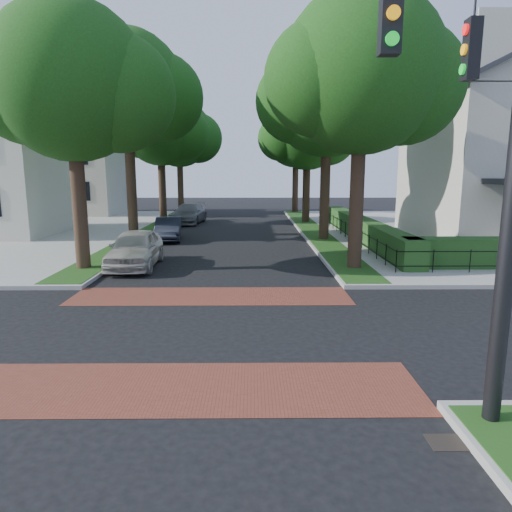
# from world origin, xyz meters

# --- Properties ---
(ground) EXTENTS (120.00, 120.00, 0.00)m
(ground) POSITION_xyz_m (0.00, 0.00, 0.00)
(ground) COLOR black
(ground) RESTS_ON ground
(crosswalk_far) EXTENTS (9.00, 2.20, 0.01)m
(crosswalk_far) POSITION_xyz_m (0.00, 3.20, 0.01)
(crosswalk_far) COLOR brown
(crosswalk_far) RESTS_ON ground
(crosswalk_near) EXTENTS (9.00, 2.20, 0.01)m
(crosswalk_near) POSITION_xyz_m (0.00, -3.20, 0.01)
(crosswalk_near) COLOR brown
(crosswalk_near) RESTS_ON ground
(storm_drain) EXTENTS (0.65, 0.45, 0.01)m
(storm_drain) POSITION_xyz_m (4.30, -5.00, 0.01)
(storm_drain) COLOR black
(storm_drain) RESTS_ON ground
(grass_strip_ne) EXTENTS (1.60, 29.80, 0.02)m
(grass_strip_ne) POSITION_xyz_m (5.40, 19.10, 0.16)
(grass_strip_ne) COLOR #1D4112
(grass_strip_ne) RESTS_ON sidewalk_ne
(grass_strip_nw) EXTENTS (1.60, 29.80, 0.02)m
(grass_strip_nw) POSITION_xyz_m (-5.40, 19.10, 0.16)
(grass_strip_nw) COLOR #1D4112
(grass_strip_nw) RESTS_ON sidewalk_nw
(tree_right_near) EXTENTS (7.75, 6.67, 10.66)m
(tree_right_near) POSITION_xyz_m (5.60, 7.24, 7.63)
(tree_right_near) COLOR black
(tree_right_near) RESTS_ON sidewalk_ne
(tree_right_mid) EXTENTS (8.25, 7.09, 11.22)m
(tree_right_mid) POSITION_xyz_m (5.61, 15.25, 7.99)
(tree_right_mid) COLOR black
(tree_right_mid) RESTS_ON sidewalk_ne
(tree_right_far) EXTENTS (7.25, 6.23, 9.74)m
(tree_right_far) POSITION_xyz_m (5.60, 24.22, 6.91)
(tree_right_far) COLOR black
(tree_right_far) RESTS_ON sidewalk_ne
(tree_right_back) EXTENTS (7.50, 6.45, 10.20)m
(tree_right_back) POSITION_xyz_m (5.60, 33.23, 7.27)
(tree_right_back) COLOR black
(tree_right_back) RESTS_ON sidewalk_ne
(tree_left_near) EXTENTS (7.50, 6.45, 10.20)m
(tree_left_near) POSITION_xyz_m (-5.40, 7.23, 7.27)
(tree_left_near) COLOR black
(tree_left_near) RESTS_ON sidewalk_nw
(tree_left_mid) EXTENTS (8.00, 6.88, 11.48)m
(tree_left_mid) POSITION_xyz_m (-5.39, 15.24, 8.34)
(tree_left_mid) COLOR black
(tree_left_mid) RESTS_ON sidewalk_nw
(tree_left_far) EXTENTS (7.00, 6.02, 9.86)m
(tree_left_far) POSITION_xyz_m (-5.40, 24.22, 7.12)
(tree_left_far) COLOR black
(tree_left_far) RESTS_ON sidewalk_nw
(tree_left_back) EXTENTS (7.75, 6.66, 10.44)m
(tree_left_back) POSITION_xyz_m (-5.40, 33.24, 7.41)
(tree_left_back) COLOR black
(tree_left_back) RESTS_ON sidewalk_nw
(hedge_main_road) EXTENTS (1.00, 18.00, 1.20)m
(hedge_main_road) POSITION_xyz_m (7.70, 15.00, 0.75)
(hedge_main_road) COLOR #184519
(hedge_main_road) RESTS_ON sidewalk_ne
(fence_main_road) EXTENTS (0.06, 18.00, 0.90)m
(fence_main_road) POSITION_xyz_m (6.90, 15.00, 0.60)
(fence_main_road) COLOR black
(fence_main_road) RESTS_ON sidewalk_ne
(house_left_far) EXTENTS (10.00, 9.00, 10.14)m
(house_left_far) POSITION_xyz_m (-15.49, 31.99, 5.04)
(house_left_far) COLOR beige
(house_left_far) RESTS_ON sidewalk_nw
(traffic_signal) EXTENTS (2.17, 2.00, 8.00)m
(traffic_signal) POSITION_xyz_m (4.89, -4.41, 4.71)
(traffic_signal) COLOR black
(traffic_signal) RESTS_ON sidewalk_se
(parked_car_front) EXTENTS (2.05, 4.74, 1.59)m
(parked_car_front) POSITION_xyz_m (-3.60, 7.86, 0.80)
(parked_car_front) COLOR beige
(parked_car_front) RESTS_ON ground
(parked_car_middle) EXTENTS (1.90, 4.20, 1.34)m
(parked_car_middle) POSITION_xyz_m (-3.60, 15.55, 0.67)
(parked_car_middle) COLOR black
(parked_car_middle) RESTS_ON ground
(parked_car_rear) EXTENTS (2.61, 5.41, 1.52)m
(parked_car_rear) POSITION_xyz_m (-3.60, 24.36, 0.76)
(parked_car_rear) COLOR slate
(parked_car_rear) RESTS_ON ground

